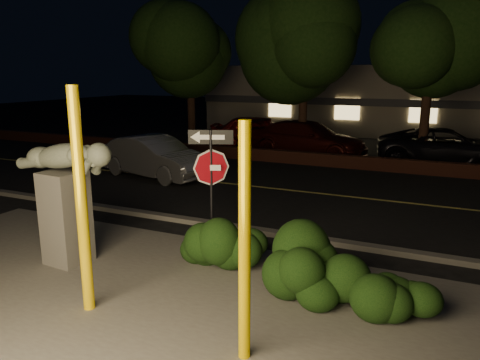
% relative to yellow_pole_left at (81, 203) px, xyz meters
% --- Properties ---
extents(ground, '(90.00, 90.00, 0.00)m').
position_rel_yellow_pole_left_xyz_m(ground, '(1.39, 11.47, -1.74)').
color(ground, black).
rests_on(ground, ground).
extents(patio, '(14.00, 6.00, 0.02)m').
position_rel_yellow_pole_left_xyz_m(patio, '(1.39, 0.47, -1.73)').
color(patio, '#4C4944').
rests_on(patio, ground).
extents(road, '(80.00, 8.00, 0.01)m').
position_rel_yellow_pole_left_xyz_m(road, '(1.39, 8.47, -1.73)').
color(road, black).
rests_on(road, ground).
extents(lane_marking, '(80.00, 0.12, 0.00)m').
position_rel_yellow_pole_left_xyz_m(lane_marking, '(1.39, 8.47, -1.72)').
color(lane_marking, '#AFA246').
rests_on(lane_marking, road).
extents(curb, '(80.00, 0.25, 0.12)m').
position_rel_yellow_pole_left_xyz_m(curb, '(1.39, 4.37, -1.68)').
color(curb, '#4C4944').
rests_on(curb, ground).
extents(brick_wall, '(40.00, 0.35, 0.50)m').
position_rel_yellow_pole_left_xyz_m(brick_wall, '(1.39, 12.77, -1.49)').
color(brick_wall, '#4C2218').
rests_on(brick_wall, ground).
extents(parking_lot, '(40.00, 12.00, 0.01)m').
position_rel_yellow_pole_left_xyz_m(parking_lot, '(1.39, 18.47, -1.73)').
color(parking_lot, black).
rests_on(parking_lot, ground).
extents(building, '(22.00, 10.20, 4.00)m').
position_rel_yellow_pole_left_xyz_m(building, '(1.39, 26.46, 0.26)').
color(building, gray).
rests_on(building, ground).
extents(tree_far_a, '(4.60, 4.60, 7.43)m').
position_rel_yellow_pole_left_xyz_m(tree_far_a, '(-6.61, 14.47, 3.61)').
color(tree_far_a, black).
rests_on(tree_far_a, ground).
extents(tree_far_b, '(5.20, 5.20, 8.41)m').
position_rel_yellow_pole_left_xyz_m(tree_far_b, '(-1.11, 14.67, 4.32)').
color(tree_far_b, black).
rests_on(tree_far_b, ground).
extents(tree_far_c, '(4.80, 4.80, 7.84)m').
position_rel_yellow_pole_left_xyz_m(tree_far_c, '(3.89, 14.27, 3.93)').
color(tree_far_c, black).
rests_on(tree_far_c, ground).
extents(yellow_pole_left, '(0.17, 0.17, 3.47)m').
position_rel_yellow_pole_left_xyz_m(yellow_pole_left, '(0.00, 0.00, 0.00)').
color(yellow_pole_left, yellow).
rests_on(yellow_pole_left, ground).
extents(yellow_pole_right, '(0.16, 0.16, 3.11)m').
position_rel_yellow_pole_left_xyz_m(yellow_pole_right, '(2.74, -0.15, -0.18)').
color(yellow_pole_right, '#F4C800').
rests_on(yellow_pole_right, ground).
extents(signpost, '(0.81, 0.36, 2.56)m').
position_rel_yellow_pole_left_xyz_m(signpost, '(0.72, 2.76, 0.08)').
color(signpost, black).
rests_on(signpost, ground).
extents(sculpture, '(2.28, 0.77, 2.44)m').
position_rel_yellow_pole_left_xyz_m(sculpture, '(-1.61, 1.27, -0.23)').
color(sculpture, '#4C4944').
rests_on(sculpture, ground).
extents(hedge_center, '(1.95, 1.19, 0.95)m').
position_rel_yellow_pole_left_xyz_m(hedge_center, '(1.17, 2.47, -1.26)').
color(hedge_center, black).
rests_on(hedge_center, ground).
extents(hedge_right, '(2.14, 1.69, 1.24)m').
position_rel_yellow_pole_left_xyz_m(hedge_right, '(3.19, 1.78, -1.12)').
color(hedge_right, black).
rests_on(hedge_right, ground).
extents(hedge_far_right, '(1.36, 0.87, 0.93)m').
position_rel_yellow_pole_left_xyz_m(hedge_far_right, '(4.46, 1.76, -1.27)').
color(hedge_far_right, black).
rests_on(hedge_far_right, ground).
extents(silver_sedan, '(4.64, 2.52, 1.45)m').
position_rel_yellow_pole_left_xyz_m(silver_sedan, '(-4.53, 8.33, -1.01)').
color(silver_sedan, '#9FA0A4').
rests_on(silver_sedan, ground).
extents(parked_car_red, '(5.00, 3.01, 1.59)m').
position_rel_yellow_pole_left_xyz_m(parked_car_red, '(-3.68, 15.86, -0.94)').
color(parked_car_red, maroon).
rests_on(parked_car_red, ground).
extents(parked_car_darkred, '(5.49, 2.74, 1.53)m').
position_rel_yellow_pole_left_xyz_m(parked_car_darkred, '(-0.88, 14.75, -0.97)').
color(parked_car_darkred, '#390D0A').
rests_on(parked_car_darkred, ground).
extents(parked_car_dark, '(5.50, 3.00, 1.46)m').
position_rel_yellow_pole_left_xyz_m(parked_car_dark, '(4.73, 14.98, -1.00)').
color(parked_car_dark, black).
rests_on(parked_car_dark, ground).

